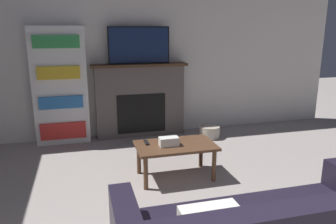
{
  "coord_description": "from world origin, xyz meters",
  "views": [
    {
      "loc": [
        -0.94,
        -0.85,
        1.72
      ],
      "look_at": [
        0.02,
        2.74,
        0.77
      ],
      "focal_mm": 35.0,
      "sensor_mm": 36.0,
      "label": 1
    }
  ],
  "objects": [
    {
      "name": "coffee_table",
      "position": [
        0.08,
        2.6,
        0.35
      ],
      "size": [
        0.92,
        0.55,
        0.41
      ],
      "color": "brown",
      "rests_on": "ground_plane"
    },
    {
      "name": "fireplace",
      "position": [
        -0.03,
        4.28,
        0.59
      ],
      "size": [
        1.52,
        0.28,
        1.18
      ],
      "color": "#605651",
      "rests_on": "ground_plane"
    },
    {
      "name": "bookshelf",
      "position": [
        -1.24,
        4.25,
        0.88
      ],
      "size": [
        0.79,
        0.29,
        1.76
      ],
      "color": "white",
      "rests_on": "ground_plane"
    },
    {
      "name": "wall_back",
      "position": [
        0.0,
        4.42,
        1.35
      ],
      "size": [
        6.91,
        0.06,
        2.7
      ],
      "color": "silver",
      "rests_on": "ground_plane"
    },
    {
      "name": "tv",
      "position": [
        -0.03,
        4.26,
        1.47
      ],
      "size": [
        0.96,
        0.03,
        0.57
      ],
      "color": "black",
      "rests_on": "fireplace"
    },
    {
      "name": "tissue_box",
      "position": [
        -0.01,
        2.58,
        0.46
      ],
      "size": [
        0.22,
        0.12,
        0.1
      ],
      "color": "white",
      "rests_on": "coffee_table"
    },
    {
      "name": "remote_control",
      "position": [
        -0.25,
        2.72,
        0.42
      ],
      "size": [
        0.04,
        0.15,
        0.02
      ],
      "color": "black",
      "rests_on": "coffee_table"
    },
    {
      "name": "storage_basket",
      "position": [
        1.02,
        3.86,
        0.1
      ],
      "size": [
        0.33,
        0.33,
        0.19
      ],
      "color": "#BCB29E",
      "rests_on": "ground_plane"
    }
  ]
}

